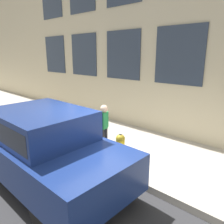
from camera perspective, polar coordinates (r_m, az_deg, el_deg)
name	(u,v)px	position (r m, az deg, el deg)	size (l,w,h in m)	color
ground_plane	(113,175)	(5.87, 0.33, -16.18)	(80.00, 80.00, 0.00)	#2D2D30
sidewalk	(148,152)	(6.95, 9.38, -10.36)	(3.18, 60.00, 0.17)	#A8A093
fire_hydrant	(120,146)	(6.23, 2.18, -8.81)	(0.33, 0.45, 0.70)	gold
person	(104,123)	(6.55, -2.04, -2.95)	(0.34, 0.23, 1.41)	#232328
parked_car_navy_near	(43,144)	(5.47, -17.50, -7.93)	(1.98, 4.65, 1.81)	black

